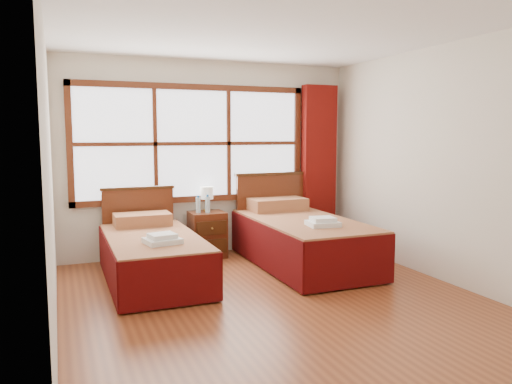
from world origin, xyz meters
name	(u,v)px	position (x,y,z in m)	size (l,w,h in m)	color
floor	(278,302)	(0.00, 0.00, 0.00)	(4.50, 4.50, 0.00)	brown
ceiling	(279,27)	(0.00, 0.00, 2.60)	(4.50, 4.50, 0.00)	white
wall_back	(210,158)	(0.00, 2.25, 1.30)	(4.00, 4.00, 0.00)	silver
wall_left	(50,175)	(-2.00, 0.00, 1.30)	(4.50, 4.50, 0.00)	silver
wall_right	(445,164)	(2.00, 0.00, 1.30)	(4.50, 4.50, 0.00)	silver
window	(193,144)	(-0.25, 2.21, 1.50)	(3.16, 0.06, 1.56)	white
curtain	(319,166)	(1.60, 2.11, 1.17)	(0.50, 0.16, 2.30)	maroon
bed_left	(152,254)	(-1.00, 1.20, 0.29)	(0.99, 2.01, 0.96)	#3B1F0C
bed_right	(301,238)	(0.85, 1.20, 0.33)	(1.12, 2.17, 1.09)	#3B1F0C
nightstand	(207,234)	(-0.13, 1.99, 0.30)	(0.45, 0.45, 0.60)	#572613
towels_left	(162,239)	(-0.97, 0.73, 0.56)	(0.39, 0.36, 0.10)	white
towels_right	(323,222)	(0.85, 0.65, 0.63)	(0.38, 0.35, 0.10)	white
lamp	(207,194)	(-0.09, 2.11, 0.83)	(0.17, 0.17, 0.32)	gold
bottle_near	(198,205)	(-0.25, 1.98, 0.71)	(0.06, 0.06, 0.23)	silver
bottle_far	(208,204)	(-0.13, 1.94, 0.71)	(0.06, 0.06, 0.24)	silver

